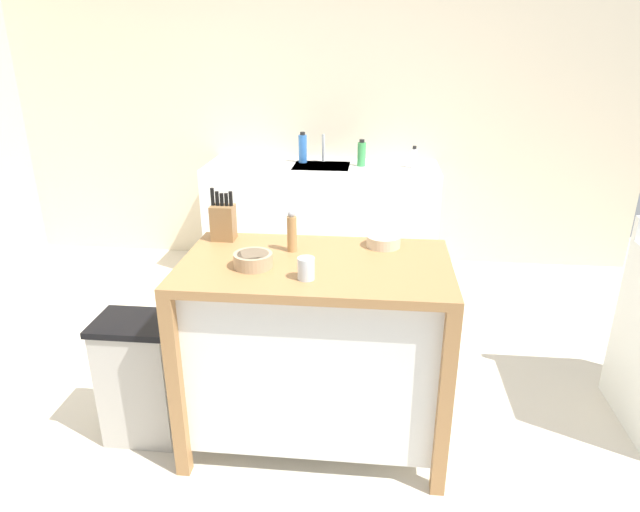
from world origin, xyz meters
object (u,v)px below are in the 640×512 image
drinking_cup (306,268)px  sink_faucet (323,148)px  knife_block (223,221)px  bottle_hand_soap (362,154)px  pepper_grinder (292,232)px  bowl_stoneware_deep (383,241)px  bottle_dish_soap (414,158)px  bowl_ceramic_wide (253,260)px  bottle_spray_cleaner (303,148)px  trash_bin (141,378)px  kitchen_island (316,343)px

drinking_cup → sink_faucet: 2.42m
knife_block → bottle_hand_soap: bearing=71.9°
pepper_grinder → sink_faucet: 2.11m
bowl_stoneware_deep → bottle_dish_soap: bottle_dish_soap is taller
knife_block → bottle_hand_soap: knife_block is taller
sink_faucet → bottle_dish_soap: (0.72, -0.17, -0.03)m
bowl_ceramic_wide → bottle_spray_cleaner: 2.26m
pepper_grinder → sink_faucet: pepper_grinder is taller
bowl_ceramic_wide → bowl_stoneware_deep: size_ratio=1.05×
bowl_ceramic_wide → drinking_cup: bearing=-23.3°
bowl_ceramic_wide → bowl_stoneware_deep: bowl_ceramic_wide is taller
drinking_cup → pepper_grinder: (-0.10, 0.31, 0.05)m
bowl_stoneware_deep → drinking_cup: size_ratio=1.72×
bottle_spray_cleaner → trash_bin: bearing=-102.2°
sink_faucet → drinking_cup: bearing=-86.1°
knife_block → drinking_cup: knife_block is taller
bottle_dish_soap → drinking_cup: bearing=-103.8°
bottle_dish_soap → bottle_spray_cleaner: bearing=172.9°
bottle_dish_soap → pepper_grinder: bearing=-108.6°
bowl_ceramic_wide → bottle_spray_cleaner: size_ratio=0.68×
bottle_spray_cleaner → bottle_hand_soap: (0.47, -0.08, -0.02)m
bowl_stoneware_deep → bottle_dish_soap: 1.86m
drinking_cup → bottle_hand_soap: (0.15, 2.28, 0.02)m
pepper_grinder → sink_faucet: (-0.06, 2.11, -0.01)m
sink_faucet → bowl_stoneware_deep: bearing=-76.6°
sink_faucet → trash_bin: bearing=-105.7°
pepper_grinder → sink_faucet: bearing=91.7°
trash_bin → bottle_dish_soap: bottle_dish_soap is taller
pepper_grinder → sink_faucet: size_ratio=0.87×
drinking_cup → bottle_hand_soap: bottle_hand_soap is taller
trash_bin → bottle_hand_soap: size_ratio=3.03×
bottle_spray_cleaner → bowl_stoneware_deep: bearing=-71.9°
kitchen_island → trash_bin: bearing=-174.6°
knife_block → bottle_spray_cleaner: size_ratio=1.04×
knife_block → pepper_grinder: (0.35, -0.12, -0.00)m
knife_block → pepper_grinder: bearing=-19.1°
kitchen_island → drinking_cup: 0.49m
pepper_grinder → bottle_spray_cleaner: bearing=96.2°
bottle_spray_cleaner → bottle_hand_soap: 0.48m
drinking_cup → bottle_spray_cleaner: (-0.33, 2.36, 0.04)m
pepper_grinder → trash_bin: size_ratio=0.31×
bottle_spray_cleaner → pepper_grinder: bearing=-83.8°
bottle_spray_cleaner → sink_faucet: bearing=18.9°
trash_bin → bowl_stoneware_deep: bearing=15.2°
bowl_ceramic_wide → drinking_cup: size_ratio=1.82×
bowl_stoneware_deep → pepper_grinder: 0.43m
knife_block → bowl_ceramic_wide: size_ratio=1.52×
kitchen_island → sink_faucet: 2.30m
bowl_stoneware_deep → bottle_spray_cleaner: (-0.64, 1.95, 0.06)m
bowl_ceramic_wide → trash_bin: 0.86m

